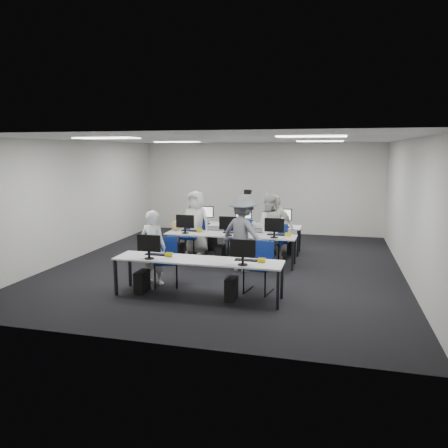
% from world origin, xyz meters
% --- Properties ---
extents(room, '(9.00, 9.02, 3.00)m').
position_xyz_m(room, '(0.00, 0.00, 1.50)').
color(room, black).
rests_on(room, ground).
extents(ceiling_panels, '(5.20, 4.60, 0.02)m').
position_xyz_m(ceiling_panels, '(0.00, 0.00, 2.98)').
color(ceiling_panels, white).
rests_on(ceiling_panels, room).
extents(desk_front, '(3.20, 0.70, 0.73)m').
position_xyz_m(desk_front, '(0.00, -2.40, 0.68)').
color(desk_front, silver).
rests_on(desk_front, ground).
extents(desk_mid, '(3.20, 0.70, 0.73)m').
position_xyz_m(desk_mid, '(0.00, 0.20, 0.68)').
color(desk_mid, silver).
rests_on(desk_mid, ground).
extents(desk_back, '(3.20, 0.70, 0.73)m').
position_xyz_m(desk_back, '(0.00, 1.60, 0.68)').
color(desk_back, silver).
rests_on(desk_back, ground).
extents(equipment_front, '(2.51, 0.41, 1.19)m').
position_xyz_m(equipment_front, '(-0.19, -2.42, 0.36)').
color(equipment_front, '#0C50A0').
rests_on(equipment_front, desk_front).
extents(equipment_mid, '(2.91, 0.41, 1.19)m').
position_xyz_m(equipment_mid, '(-0.19, 0.18, 0.36)').
color(equipment_mid, white).
rests_on(equipment_mid, desk_mid).
extents(equipment_back, '(2.91, 0.41, 1.19)m').
position_xyz_m(equipment_back, '(0.19, 1.62, 0.36)').
color(equipment_back, white).
rests_on(equipment_back, desk_back).
extents(chair_0, '(0.62, 0.65, 0.97)m').
position_xyz_m(chair_0, '(-0.86, -1.86, 0.31)').
color(chair_0, navy).
rests_on(chair_0, ground).
extents(chair_1, '(0.57, 0.60, 0.99)m').
position_xyz_m(chair_1, '(1.06, -1.81, 0.31)').
color(chair_1, navy).
rests_on(chair_1, ground).
extents(chair_2, '(0.46, 0.50, 0.92)m').
position_xyz_m(chair_2, '(-1.27, 0.83, 0.29)').
color(chair_2, navy).
rests_on(chair_2, ground).
extents(chair_3, '(0.53, 0.57, 0.97)m').
position_xyz_m(chair_3, '(0.15, 0.88, 0.31)').
color(chair_3, navy).
rests_on(chair_3, ground).
extents(chair_4, '(0.54, 0.56, 0.86)m').
position_xyz_m(chair_4, '(1.03, 0.84, 0.27)').
color(chair_4, navy).
rests_on(chair_4, ground).
extents(chair_5, '(0.56, 0.59, 0.97)m').
position_xyz_m(chair_5, '(-1.10, 1.15, 0.31)').
color(chair_5, navy).
rests_on(chair_5, ground).
extents(chair_6, '(0.43, 0.47, 0.87)m').
position_xyz_m(chair_6, '(-0.11, 1.00, 0.27)').
color(chair_6, navy).
rests_on(chair_6, ground).
extents(chair_7, '(0.52, 0.55, 0.94)m').
position_xyz_m(chair_7, '(1.14, 0.98, 0.30)').
color(chair_7, navy).
rests_on(chair_7, ground).
extents(handbag, '(0.36, 0.29, 0.25)m').
position_xyz_m(handbag, '(-1.45, 0.35, 0.86)').
color(handbag, '#98884E').
rests_on(handbag, desk_mid).
extents(student_0, '(0.61, 0.44, 1.55)m').
position_xyz_m(student_0, '(-1.15, -1.81, 0.77)').
color(student_0, beige).
rests_on(student_0, ground).
extents(student_1, '(0.95, 0.81, 1.69)m').
position_xyz_m(student_1, '(0.83, 0.79, 0.84)').
color(student_1, beige).
rests_on(student_1, ground).
extents(student_2, '(0.92, 0.69, 1.69)m').
position_xyz_m(student_2, '(-1.13, 0.94, 0.84)').
color(student_2, beige).
rests_on(student_2, ground).
extents(student_3, '(1.03, 0.63, 1.65)m').
position_xyz_m(student_3, '(0.99, 0.97, 0.82)').
color(student_3, beige).
rests_on(student_3, ground).
extents(photographer, '(1.30, 1.05, 1.75)m').
position_xyz_m(photographer, '(0.44, -0.40, 0.88)').
color(photographer, slate).
rests_on(photographer, ground).
extents(dslr_camera, '(0.20, 0.22, 0.10)m').
position_xyz_m(dslr_camera, '(0.51, -0.24, 1.81)').
color(dslr_camera, black).
rests_on(dslr_camera, photographer).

